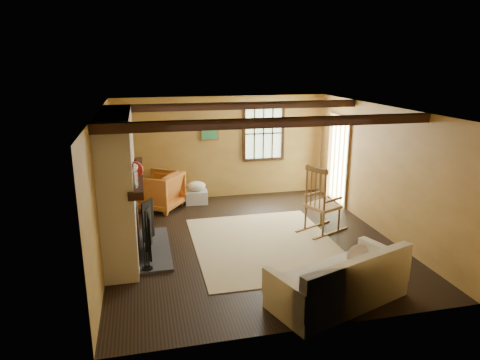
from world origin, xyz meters
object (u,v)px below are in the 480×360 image
object	(u,v)px
sofa	(341,284)
armchair	(159,191)
laundry_basket	(196,197)
fireplace	(121,191)
rocking_chair	(321,204)

from	to	relation	value
sofa	armchair	bearing A→B (deg)	96.90
sofa	laundry_basket	size ratio (longest dim) A/B	4.20
fireplace	armchair	distance (m)	2.38
armchair	laundry_basket	bearing A→B (deg)	136.71
fireplace	rocking_chair	world-z (taller)	fireplace
sofa	laundry_basket	bearing A→B (deg)	86.76
laundry_basket	armchair	world-z (taller)	armchair
rocking_chair	armchair	distance (m)	3.59
armchair	sofa	bearing A→B (deg)	60.34
fireplace	rocking_chair	distance (m)	3.67
rocking_chair	armchair	xyz separation A→B (m)	(-2.95, 2.04, -0.14)
rocking_chair	sofa	bearing A→B (deg)	138.10
laundry_basket	armchair	xyz separation A→B (m)	(-0.85, -0.19, 0.27)
fireplace	rocking_chair	bearing A→B (deg)	2.06
rocking_chair	sofa	distance (m)	2.53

